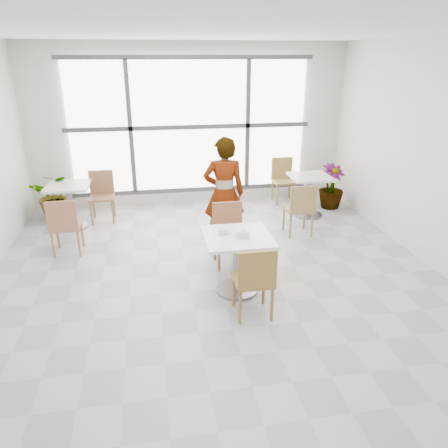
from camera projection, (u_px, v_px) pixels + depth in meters
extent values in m
plane|color=#9E9EA5|center=(220.00, 289.00, 5.41)|extent=(7.00, 7.00, 0.00)
plane|color=white|center=(219.00, 29.00, 4.30)|extent=(7.00, 7.00, 0.00)
plane|color=silver|center=(190.00, 126.00, 8.06)|extent=(6.00, 0.00, 6.00)
plane|color=silver|center=(364.00, 405.00, 1.65)|extent=(6.00, 0.00, 6.00)
cube|color=white|center=(190.00, 127.00, 8.01)|extent=(4.40, 0.04, 2.40)
cube|color=#3F3F42|center=(190.00, 127.00, 7.98)|extent=(4.60, 0.05, 0.08)
cube|color=#3F3F42|center=(130.00, 129.00, 7.81)|extent=(0.08, 0.05, 2.40)
cube|color=#3F3F42|center=(248.00, 125.00, 8.15)|extent=(0.08, 0.05, 2.40)
cube|color=#3F3F42|center=(192.00, 189.00, 8.43)|extent=(4.60, 0.05, 0.08)
cube|color=#3F3F42|center=(188.00, 57.00, 7.53)|extent=(4.60, 0.05, 0.08)
cube|color=white|center=(237.00, 237.00, 5.10)|extent=(0.80, 0.80, 0.04)
cylinder|color=gray|center=(237.00, 265.00, 5.24)|extent=(0.10, 0.10, 0.71)
cylinder|color=gray|center=(237.00, 289.00, 5.37)|extent=(0.52, 0.52, 0.03)
cube|color=olive|center=(253.00, 280.00, 4.74)|extent=(0.42, 0.42, 0.04)
cube|color=olive|center=(258.00, 270.00, 4.48)|extent=(0.42, 0.04, 0.42)
cylinder|color=olive|center=(264.00, 288.00, 5.02)|extent=(0.04, 0.04, 0.41)
cylinder|color=olive|center=(272.00, 305.00, 4.69)|extent=(0.04, 0.04, 0.41)
cylinder|color=olive|center=(234.00, 291.00, 4.96)|extent=(0.04, 0.04, 0.41)
cylinder|color=olive|center=(240.00, 308.00, 4.63)|extent=(0.04, 0.04, 0.41)
cube|color=#98603E|center=(230.00, 237.00, 5.87)|extent=(0.42, 0.42, 0.04)
cube|color=#98603E|center=(227.00, 216.00, 5.96)|extent=(0.42, 0.04, 0.42)
cylinder|color=#98603E|center=(219.00, 258.00, 5.76)|extent=(0.04, 0.04, 0.41)
cylinder|color=#98603E|center=(215.00, 247.00, 6.09)|extent=(0.04, 0.04, 0.41)
cylinder|color=#98603E|center=(245.00, 256.00, 5.82)|extent=(0.04, 0.04, 0.41)
cylinder|color=#98603E|center=(240.00, 245.00, 6.15)|extent=(0.04, 0.04, 0.41)
cylinder|color=silver|center=(243.00, 236.00, 5.06)|extent=(0.21, 0.21, 0.01)
cylinder|color=silver|center=(243.00, 233.00, 5.05)|extent=(0.16, 0.16, 0.07)
torus|color=silver|center=(243.00, 231.00, 5.04)|extent=(0.16, 0.16, 0.01)
cylinder|color=tan|center=(243.00, 233.00, 5.05)|extent=(0.14, 0.14, 0.05)
cylinder|color=beige|center=(241.00, 230.00, 5.04)|extent=(0.03, 0.03, 0.02)
cylinder|color=beige|center=(245.00, 231.00, 5.03)|extent=(0.03, 0.03, 0.02)
cylinder|color=beige|center=(242.00, 229.00, 5.06)|extent=(0.03, 0.03, 0.02)
cylinder|color=#F6E39F|center=(241.00, 229.00, 5.07)|extent=(0.03, 0.03, 0.01)
cylinder|color=#ECE498|center=(242.00, 231.00, 5.04)|extent=(0.03, 0.03, 0.02)
cylinder|color=beige|center=(243.00, 230.00, 5.04)|extent=(0.03, 0.03, 0.02)
cylinder|color=beige|center=(245.00, 230.00, 5.03)|extent=(0.03, 0.03, 0.02)
cylinder|color=beige|center=(242.00, 230.00, 5.05)|extent=(0.03, 0.03, 0.02)
cylinder|color=beige|center=(244.00, 230.00, 5.04)|extent=(0.03, 0.03, 0.01)
cylinder|color=beige|center=(245.00, 231.00, 5.01)|extent=(0.03, 0.03, 0.02)
cylinder|color=beige|center=(245.00, 231.00, 5.00)|extent=(0.03, 0.03, 0.01)
cylinder|color=beige|center=(242.00, 230.00, 5.05)|extent=(0.03, 0.03, 0.01)
cylinder|color=beige|center=(242.00, 230.00, 5.04)|extent=(0.03, 0.03, 0.01)
cylinder|color=#F4EA9D|center=(241.00, 231.00, 5.03)|extent=(0.03, 0.03, 0.02)
cylinder|color=silver|center=(223.00, 234.00, 5.13)|extent=(0.13, 0.13, 0.01)
cylinder|color=silver|center=(223.00, 232.00, 5.12)|extent=(0.08, 0.08, 0.06)
torus|color=silver|center=(226.00, 231.00, 5.12)|extent=(0.05, 0.01, 0.05)
cylinder|color=black|center=(223.00, 230.00, 5.11)|extent=(0.07, 0.07, 0.00)
cube|color=#A9A8AD|center=(227.00, 234.00, 5.11)|extent=(0.09, 0.05, 0.00)
sphere|color=#A9A8AD|center=(230.00, 233.00, 5.13)|extent=(0.02, 0.02, 0.02)
imported|color=black|center=(224.00, 193.00, 6.33)|extent=(0.65, 0.45, 1.69)
cube|color=silver|center=(68.00, 186.00, 7.09)|extent=(0.70, 0.70, 0.04)
cylinder|color=slate|center=(71.00, 207.00, 7.22)|extent=(0.10, 0.10, 0.71)
cylinder|color=slate|center=(73.00, 226.00, 7.35)|extent=(0.52, 0.52, 0.03)
cube|color=silver|center=(310.00, 177.00, 7.61)|extent=(0.70, 0.70, 0.04)
cylinder|color=slate|center=(309.00, 197.00, 7.75)|extent=(0.10, 0.10, 0.71)
cylinder|color=slate|center=(308.00, 214.00, 7.88)|extent=(0.52, 0.52, 0.03)
cube|color=#A0654C|center=(66.00, 226.00, 6.25)|extent=(0.42, 0.42, 0.04)
cube|color=#A0654C|center=(62.00, 215.00, 5.99)|extent=(0.42, 0.04, 0.42)
cylinder|color=#A0654C|center=(82.00, 234.00, 6.53)|extent=(0.04, 0.04, 0.41)
cylinder|color=#A0654C|center=(79.00, 244.00, 6.20)|extent=(0.04, 0.04, 0.41)
cylinder|color=#A0654C|center=(58.00, 236.00, 6.47)|extent=(0.04, 0.04, 0.41)
cylinder|color=#A0654C|center=(53.00, 245.00, 6.14)|extent=(0.04, 0.04, 0.41)
cube|color=#8C5F41|center=(102.00, 197.00, 7.48)|extent=(0.42, 0.42, 0.04)
cube|color=#8C5F41|center=(101.00, 182.00, 7.57)|extent=(0.42, 0.04, 0.42)
cylinder|color=#8C5F41|center=(91.00, 214.00, 7.37)|extent=(0.04, 0.04, 0.41)
cylinder|color=#8C5F41|center=(94.00, 207.00, 7.70)|extent=(0.04, 0.04, 0.41)
cylinder|color=#8C5F41|center=(113.00, 212.00, 7.43)|extent=(0.04, 0.04, 0.41)
cylinder|color=#8C5F41|center=(114.00, 206.00, 7.76)|extent=(0.04, 0.04, 0.41)
cube|color=olive|center=(298.00, 209.00, 6.92)|extent=(0.42, 0.42, 0.04)
cube|color=olive|center=(303.00, 199.00, 6.66)|extent=(0.42, 0.04, 0.42)
cylinder|color=olive|center=(304.00, 217.00, 7.20)|extent=(0.04, 0.04, 0.41)
cylinder|color=olive|center=(312.00, 225.00, 6.87)|extent=(0.04, 0.04, 0.41)
cylinder|color=olive|center=(284.00, 219.00, 7.14)|extent=(0.04, 0.04, 0.41)
cylinder|color=olive|center=(290.00, 227.00, 6.81)|extent=(0.04, 0.04, 0.41)
cube|color=olive|center=(284.00, 181.00, 8.43)|extent=(0.42, 0.42, 0.04)
cube|color=olive|center=(282.00, 168.00, 8.51)|extent=(0.42, 0.04, 0.42)
cylinder|color=olive|center=(277.00, 195.00, 8.32)|extent=(0.04, 0.04, 0.41)
cylinder|color=olive|center=(272.00, 190.00, 8.65)|extent=(0.04, 0.04, 0.41)
cylinder|color=olive|center=(295.00, 195.00, 8.37)|extent=(0.04, 0.04, 0.41)
cylinder|color=olive|center=(289.00, 189.00, 8.70)|extent=(0.04, 0.04, 0.41)
imported|color=#5C893B|center=(55.00, 195.00, 7.63)|extent=(0.86, 0.77, 0.85)
imported|color=#458440|center=(331.00, 186.00, 8.13)|extent=(0.58, 0.58, 0.85)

